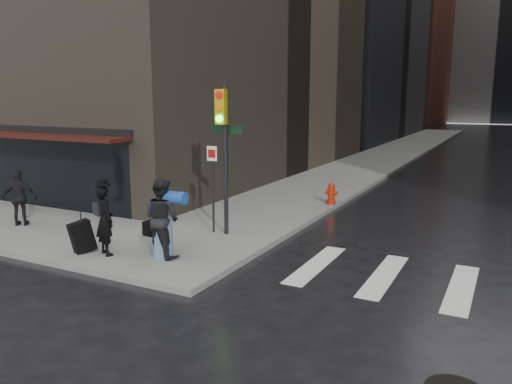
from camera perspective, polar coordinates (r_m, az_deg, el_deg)
ground at (r=12.78m, az=-9.73°, el=-7.12°), size 140.00×140.00×0.00m
sidewalk_left at (r=37.58m, az=15.96°, el=4.56°), size 4.00×50.00×0.15m
crosswalk at (r=11.33m, az=26.50°, el=-10.48°), size 8.50×3.00×0.01m
bldg_left_far at (r=75.05m, az=12.01°, el=17.55°), size 22.00×20.00×26.00m
storefront at (r=18.59m, az=-23.78°, el=3.49°), size 8.40×1.11×2.83m
man_overcoat at (r=12.56m, az=-17.40°, el=-3.35°), size 1.26×0.82×1.88m
man_jeans at (r=11.97m, az=-10.69°, el=-2.91°), size 1.34×0.84×1.89m
man_greycoat at (r=16.22m, az=-25.39°, el=-0.62°), size 1.03×0.87×1.66m
traffic_light at (r=13.44m, az=-3.84°, el=5.94°), size 1.01×0.47×4.05m
fire_hydrant at (r=17.88m, az=8.60°, el=-0.30°), size 0.43×0.34×0.77m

